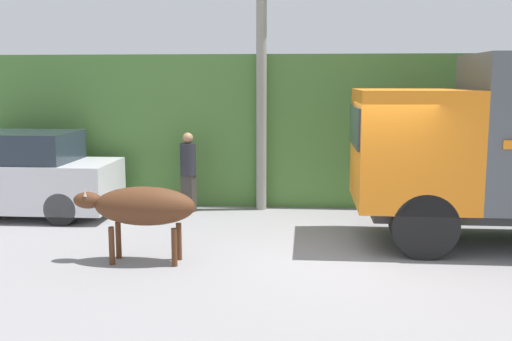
{
  "coord_description": "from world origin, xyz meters",
  "views": [
    {
      "loc": [
        -0.79,
        -9.87,
        2.89
      ],
      "look_at": [
        -1.63,
        -0.05,
        1.38
      ],
      "focal_mm": 42.0,
      "sensor_mm": 36.0,
      "label": 1
    }
  ],
  "objects_px": {
    "pedestrian_on_hill": "(188,168)",
    "utility_pole": "(261,84)",
    "parked_suv": "(15,176)",
    "brown_cow": "(142,207)"
  },
  "relations": [
    {
      "from": "pedestrian_on_hill",
      "to": "utility_pole",
      "type": "height_order",
      "value": "utility_pole"
    },
    {
      "from": "brown_cow",
      "to": "utility_pole",
      "type": "height_order",
      "value": "utility_pole"
    },
    {
      "from": "parked_suv",
      "to": "utility_pole",
      "type": "bearing_deg",
      "value": 8.71
    },
    {
      "from": "brown_cow",
      "to": "utility_pole",
      "type": "bearing_deg",
      "value": 73.03
    },
    {
      "from": "parked_suv",
      "to": "pedestrian_on_hill",
      "type": "bearing_deg",
      "value": 8.06
    },
    {
      "from": "brown_cow",
      "to": "pedestrian_on_hill",
      "type": "relative_size",
      "value": 1.12
    },
    {
      "from": "parked_suv",
      "to": "brown_cow",
      "type": "bearing_deg",
      "value": -43.1
    },
    {
      "from": "pedestrian_on_hill",
      "to": "brown_cow",
      "type": "bearing_deg",
      "value": 112.65
    },
    {
      "from": "pedestrian_on_hill",
      "to": "utility_pole",
      "type": "xyz_separation_m",
      "value": [
        1.57,
        0.37,
        1.83
      ]
    },
    {
      "from": "brown_cow",
      "to": "pedestrian_on_hill",
      "type": "xyz_separation_m",
      "value": [
        0.0,
        3.72,
        0.06
      ]
    }
  ]
}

